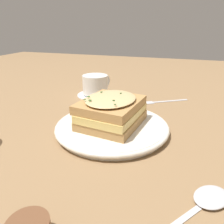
% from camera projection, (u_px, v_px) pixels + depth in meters
% --- Properties ---
extents(ground_plane, '(2.40, 2.40, 0.00)m').
position_uv_depth(ground_plane, '(106.00, 133.00, 0.50)').
color(ground_plane, olive).
extents(dinner_plate, '(0.26, 0.26, 0.02)m').
position_uv_depth(dinner_plate, '(112.00, 127.00, 0.50)').
color(dinner_plate, silver).
rests_on(dinner_plate, ground_plane).
extents(sandwich, '(0.14, 0.16, 0.07)m').
position_uv_depth(sandwich, '(111.00, 111.00, 0.49)').
color(sandwich, '#B2844C').
rests_on(sandwich, dinner_plate).
extents(teacup_with_saucer, '(0.12, 0.14, 0.07)m').
position_uv_depth(teacup_with_saucer, '(96.00, 86.00, 0.74)').
color(teacup_with_saucer, white).
rests_on(teacup_with_saucer, ground_plane).
extents(fork, '(0.17, 0.11, 0.00)m').
position_uv_depth(fork, '(153.00, 102.00, 0.68)').
color(fork, silver).
rests_on(fork, ground_plane).
extents(spoon, '(0.12, 0.15, 0.01)m').
position_uv_depth(spoon, '(207.00, 200.00, 0.30)').
color(spoon, silver).
rests_on(spoon, ground_plane).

